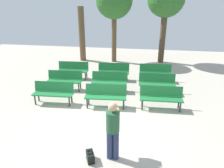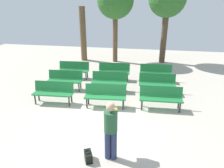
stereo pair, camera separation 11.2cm
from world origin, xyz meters
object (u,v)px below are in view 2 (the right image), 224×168
tree_1 (115,1)px  visitor_with_backpack (111,127)px  handbag (88,156)px  bench_r1_c1 (110,80)px  tree_2 (83,34)px  bench_r0_c2 (161,97)px  bench_r2_c1 (114,70)px  tree_0 (167,0)px  bench_r2_c2 (156,72)px  bench_r1_c0 (65,79)px  bench_r2_c0 (74,69)px  bench_r0_c1 (105,94)px  bench_r1_c2 (157,82)px  bench_r0_c0 (53,91)px

tree_1 → visitor_with_backpack: tree_1 is taller
handbag → bench_r1_c1: bearing=93.6°
tree_2 → visitor_with_backpack: bearing=-68.8°
bench_r0_c2 → bench_r2_c1: bearing=126.8°
tree_0 → tree_1: size_ratio=1.02×
tree_1 → handbag: (0.82, -9.42, -3.67)m
tree_2 → handbag: bearing=-72.4°
bench_r2_c2 → handbag: size_ratio=4.44×
bench_r1_c1 → handbag: size_ratio=4.45×
bench_r1_c0 → visitor_with_backpack: 5.09m
tree_1 → handbag: bearing=-85.0°
bench_r1_c1 → tree_0: size_ratio=0.32×
bench_r1_c1 → bench_r1_c0: bearing=-179.1°
bench_r2_c0 → handbag: bearing=-70.6°
bench_r1_c1 → bench_r0_c1: bearing=-89.0°
bench_r2_c0 → bench_r2_c2: same height
bench_r2_c0 → tree_1: size_ratio=0.33×
bench_r1_c0 → bench_r2_c1: (2.04, 1.60, 0.00)m
bench_r2_c0 → tree_2: size_ratio=0.46×
visitor_with_backpack → handbag: visitor_with_backpack is taller
bench_r1_c0 → handbag: (2.35, -4.38, -0.37)m
bench_r0_c2 → bench_r1_c2: size_ratio=1.00×
bench_r1_c0 → tree_0: tree_0 is taller
tree_1 → visitor_with_backpack: size_ratio=3.03×
bench_r1_c0 → bench_r2_c2: 4.52m
tree_0 → tree_2: size_ratio=1.45×
bench_r0_c2 → bench_r2_c0: 5.15m
bench_r0_c0 → bench_r0_c2: 4.24m
bench_r0_c1 → bench_r2_c1: same height
bench_r2_c1 → visitor_with_backpack: visitor_with_backpack is taller
bench_r2_c1 → bench_r1_c0: bearing=-146.8°
bench_r1_c1 → visitor_with_backpack: bearing=-82.7°
bench_r0_c1 → bench_r1_c1: bearing=90.0°
bench_r1_c0 → visitor_with_backpack: (2.91, -4.15, 0.43)m
bench_r0_c0 → handbag: size_ratio=4.43×
bench_r1_c2 → visitor_with_backpack: visitor_with_backpack is taller
bench_r0_c2 → bench_r2_c2: bearing=90.1°
bench_r2_c2 → tree_0: bearing=78.9°
bench_r0_c1 → bench_r0_c2: (2.11, 0.18, 0.00)m
bench_r0_c1 → visitor_with_backpack: size_ratio=0.99×
bench_r1_c0 → tree_0: size_ratio=0.32×
visitor_with_backpack → bench_r1_c0: bearing=-59.9°
bench_r2_c1 → tree_2: 4.52m
bench_r2_c0 → bench_r2_c1: size_ratio=0.99×
bench_r1_c0 → handbag: bearing=-65.6°
bench_r2_c1 → tree_1: tree_1 is taller
bench_r0_c0 → visitor_with_backpack: (2.84, -2.73, 0.43)m
bench_r0_c1 → tree_2: bearing=109.2°
bench_r1_c0 → bench_r2_c0: same height
bench_r1_c2 → tree_1: (-2.67, 4.75, 3.31)m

